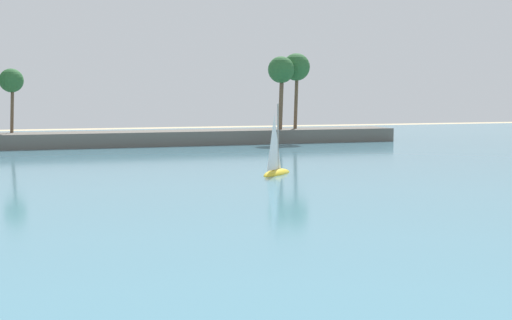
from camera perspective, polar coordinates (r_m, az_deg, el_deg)
name	(u,v)px	position (r m, az deg, el deg)	size (l,w,h in m)	color
sea	(60,161)	(69.85, -15.55, -0.08)	(220.00, 114.54, 0.06)	teal
palm_headland	(43,121)	(86.88, -16.80, 3.02)	(87.89, 6.00, 13.45)	#605B54
sailboat_near_shore	(276,168)	(56.01, 1.65, -0.61)	(3.81, 3.84, 6.03)	yellow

